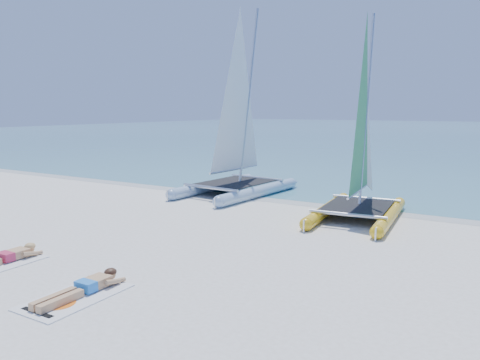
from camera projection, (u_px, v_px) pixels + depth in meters
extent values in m
plane|color=white|center=(206.00, 238.00, 11.74)|extent=(140.00, 140.00, 0.00)
cube|color=#78C9C4|center=(464.00, 132.00, 65.27)|extent=(140.00, 115.00, 0.01)
cube|color=beige|center=(295.00, 201.00, 16.41)|extent=(140.00, 1.40, 0.01)
cylinder|color=#A5C8D9|center=(214.00, 186.00, 18.30)|extent=(0.84, 4.77, 0.42)
cone|color=#A5C8D9|center=(252.00, 178.00, 20.40)|extent=(0.45, 0.64, 0.40)
cylinder|color=#A5C8D9|center=(259.00, 191.00, 17.08)|extent=(0.84, 4.77, 0.42)
cone|color=#A5C8D9|center=(294.00, 182.00, 19.18)|extent=(0.45, 0.64, 0.40)
cube|color=black|center=(236.00, 182.00, 17.65)|extent=(2.27, 2.79, 0.03)
cylinder|color=silver|center=(249.00, 95.00, 17.84)|extent=(0.21, 1.25, 6.55)
cylinder|color=yellow|center=(327.00, 210.00, 14.14)|extent=(0.69, 4.11, 0.36)
cone|color=yellow|center=(345.00, 197.00, 16.14)|extent=(0.39, 0.55, 0.34)
cylinder|color=yellow|center=(390.00, 216.00, 13.34)|extent=(0.69, 4.11, 0.36)
cone|color=yellow|center=(400.00, 202.00, 15.35)|extent=(0.39, 0.55, 0.34)
cube|color=black|center=(358.00, 206.00, 13.71)|extent=(1.94, 2.39, 0.03)
cylinder|color=silver|center=(367.00, 109.00, 13.93)|extent=(0.17, 1.08, 5.64)
cube|color=#DCB073|center=(14.00, 254.00, 10.00)|extent=(0.36, 0.55, 0.17)
cube|color=#C72E51|center=(6.00, 257.00, 9.83)|extent=(0.37, 0.22, 0.17)
sphere|color=#DCB073|center=(30.00, 248.00, 10.31)|extent=(0.21, 0.21, 0.21)
ellipsoid|color=tan|center=(30.00, 246.00, 10.31)|extent=(0.22, 0.24, 0.15)
cube|color=white|center=(76.00, 297.00, 8.02)|extent=(1.00, 1.85, 0.02)
cube|color=#DCB073|center=(95.00, 283.00, 8.37)|extent=(0.36, 0.55, 0.17)
cube|color=#2980DE|center=(86.00, 286.00, 8.20)|extent=(0.37, 0.22, 0.17)
cube|color=#DCB073|center=(57.00, 300.00, 7.69)|extent=(0.31, 0.85, 0.13)
sphere|color=#DCB073|center=(110.00, 274.00, 8.68)|extent=(0.21, 0.21, 0.21)
ellipsoid|color=#382214|center=(110.00, 272.00, 8.68)|extent=(0.22, 0.24, 0.15)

